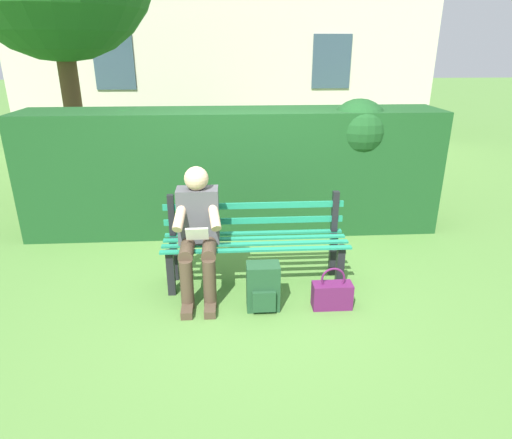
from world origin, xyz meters
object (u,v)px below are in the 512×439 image
park_bench (255,241)px  handbag (332,294)px  backpack (263,287)px  person_seated (198,229)px

park_bench → handbag: (-0.66, 0.52, -0.31)m
backpack → park_bench: bearing=-85.3°
person_seated → handbag: person_seated is taller
park_bench → person_seated: (0.53, 0.16, 0.20)m
person_seated → backpack: (-0.57, 0.34, -0.43)m
handbag → park_bench: bearing=-38.5°
backpack → handbag: (-0.62, 0.03, -0.08)m
park_bench → backpack: 0.55m
person_seated → handbag: 1.34m
park_bench → handbag: 0.90m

